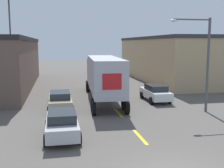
{
  "coord_description": "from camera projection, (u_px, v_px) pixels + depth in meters",
  "views": [
    {
      "loc": [
        -4.53,
        -9.8,
        5.21
      ],
      "look_at": [
        -0.35,
        11.2,
        2.13
      ],
      "focal_mm": 45.0,
      "sensor_mm": 36.0,
      "label": 1
    }
  ],
  "objects": [
    {
      "name": "warehouse_right",
      "position": [
        173.0,
        58.0,
        41.07
      ],
      "size": [
        10.04,
        23.86,
        6.19
      ],
      "color": "tan",
      "rests_on": "ground_plane"
    },
    {
      "name": "parked_car_left_far",
      "position": [
        60.0,
        100.0,
        22.05
      ],
      "size": [
        1.94,
        4.37,
        1.51
      ],
      "color": "tan",
      "rests_on": "ground_plane"
    },
    {
      "name": "semi_truck",
      "position": [
        103.0,
        74.0,
        26.16
      ],
      "size": [
        3.6,
        13.69,
        4.01
      ],
      "rotation": [
        0.0,
        0.0,
        -0.07
      ],
      "color": "#B21919",
      "rests_on": "ground_plane"
    },
    {
      "name": "street_lamp",
      "position": [
        203.0,
        57.0,
        21.02
      ],
      "size": [
        3.25,
        0.32,
        7.11
      ],
      "color": "#4C4C51",
      "rests_on": "ground_plane"
    },
    {
      "name": "parked_car_left_near",
      "position": [
        62.0,
        123.0,
        15.67
      ],
      "size": [
        1.94,
        4.37,
        1.51
      ],
      "color": "#B2B2B7",
      "rests_on": "ground_plane"
    },
    {
      "name": "parked_car_right_mid",
      "position": [
        155.0,
        92.0,
        25.65
      ],
      "size": [
        1.94,
        4.37,
        1.51
      ],
      "color": "silver",
      "rests_on": "ground_plane"
    },
    {
      "name": "road_centerline",
      "position": [
        140.0,
        137.0,
        15.81
      ],
      "size": [
        0.2,
        14.06,
        0.01
      ],
      "color": "yellow",
      "rests_on": "ground_plane"
    }
  ]
}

